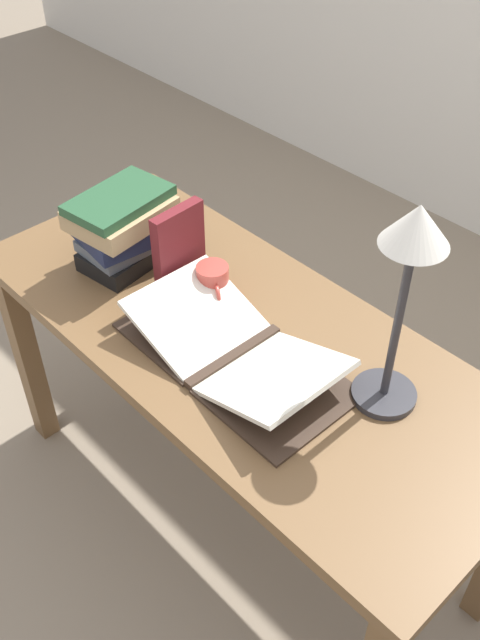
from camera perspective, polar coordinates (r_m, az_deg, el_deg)
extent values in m
plane|color=gray|center=(2.26, -0.11, -14.88)|extent=(12.00, 12.00, 0.00)
cube|color=brown|center=(1.70, -0.15, -1.42)|extent=(1.44, 0.62, 0.03)
cube|color=brown|center=(2.28, -16.65, -2.76)|extent=(0.06, 0.06, 0.70)
cube|color=brown|center=(2.46, -6.45, 2.93)|extent=(0.06, 0.06, 0.70)
cube|color=#38281E|center=(1.62, -0.51, -2.95)|extent=(0.03, 0.27, 0.02)
cube|color=#38281E|center=(1.70, -3.80, -0.53)|extent=(0.27, 0.28, 0.01)
cube|color=#38281E|center=(1.55, 3.14, -5.92)|extent=(0.27, 0.28, 0.01)
cube|color=silver|center=(1.67, -3.54, 0.32)|extent=(0.25, 0.27, 0.09)
cube|color=silver|center=(1.52, 2.81, -4.52)|extent=(0.25, 0.27, 0.09)
cube|color=black|center=(1.91, -9.11, 5.25)|extent=(0.18, 0.24, 0.05)
cube|color=slate|center=(1.89, -9.24, 6.23)|extent=(0.16, 0.21, 0.03)
cube|color=#1E284C|center=(1.87, -9.36, 7.18)|extent=(0.21, 0.23, 0.05)
cube|color=tan|center=(1.84, -9.53, 8.42)|extent=(0.22, 0.26, 0.05)
cube|color=#234C2D|center=(1.82, -9.67, 9.45)|extent=(0.20, 0.27, 0.03)
cube|color=maroon|center=(1.75, -4.89, 5.56)|extent=(0.04, 0.15, 0.23)
cylinder|color=#2D2D33|center=(1.57, 11.42, -5.81)|extent=(0.14, 0.14, 0.02)
cylinder|color=#2D2D33|center=(1.43, 12.48, -0.37)|extent=(0.02, 0.02, 0.39)
cone|color=silver|center=(1.29, 14.00, 7.39)|extent=(0.13, 0.13, 0.08)
cylinder|color=#B74238|center=(1.75, -2.19, 2.95)|extent=(0.08, 0.08, 0.10)
torus|color=#B74238|center=(1.72, -1.86, 2.04)|extent=(0.05, 0.03, 0.05)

